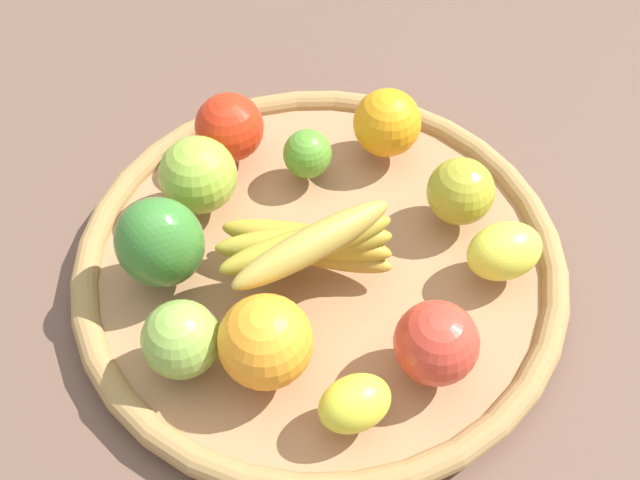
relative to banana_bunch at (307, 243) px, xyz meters
name	(u,v)px	position (x,y,z in m)	size (l,w,h in m)	color
ground_plane	(320,273)	(0.01, -0.02, -0.08)	(2.40, 2.40, 0.00)	brown
basket	(320,263)	(0.01, -0.02, -0.06)	(0.48, 0.48, 0.03)	#A3734C
banana_bunch	(307,243)	(0.00, 0.00, 0.00)	(0.14, 0.16, 0.09)	#AF892F
orange_1	(265,342)	(-0.07, 0.08, 0.00)	(0.08, 0.08, 0.08)	orange
lemon_0	(504,251)	(-0.09, -0.16, -0.02)	(0.07, 0.05, 0.05)	yellow
apple_2	(229,127)	(0.17, -0.01, -0.01)	(0.07, 0.07, 0.07)	red
apple_0	(436,343)	(-0.14, -0.05, -0.01)	(0.07, 0.07, 0.07)	red
apple_4	(198,175)	(0.13, 0.05, 0.00)	(0.08, 0.08, 0.08)	#90B039
lime_0	(307,154)	(0.11, -0.06, -0.02)	(0.05, 0.05, 0.05)	#53902B
apple_3	(181,339)	(-0.03, 0.14, -0.01)	(0.07, 0.07, 0.07)	#85AB43
bell_pepper	(160,243)	(0.06, 0.12, 0.00)	(0.08, 0.07, 0.09)	#38782C
lemon_1	(355,403)	(-0.15, 0.04, -0.02)	(0.06, 0.05, 0.05)	yellow
orange_0	(387,123)	(0.10, -0.15, -0.01)	(0.07, 0.07, 0.07)	orange
apple_1	(461,191)	(-0.01, -0.16, -0.01)	(0.07, 0.07, 0.07)	#A6A029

